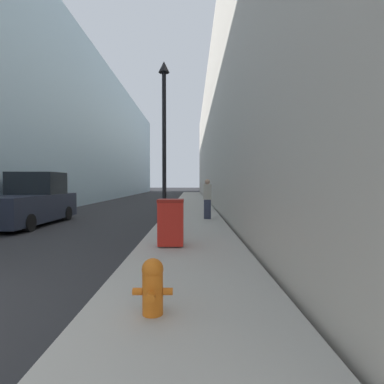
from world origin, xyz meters
name	(u,v)px	position (x,y,z in m)	size (l,w,h in m)	color
sidewalk_right	(192,207)	(4.64, 18.00, 0.06)	(2.80, 60.00, 0.12)	#B7B2A8
building_left_glass	(45,132)	(-9.63, 26.00, 6.68)	(12.00, 60.00, 13.35)	#99B7C6
building_right_stone	(270,134)	(12.14, 26.00, 6.48)	(12.00, 60.00, 12.95)	beige
fire_hydrant	(153,285)	(4.17, 0.54, 0.49)	(0.50, 0.38, 0.70)	orange
trash_bin	(171,222)	(4.11, 4.56, 0.74)	(0.66, 0.59, 1.21)	red
lamppost	(165,134)	(3.71, 7.09, 3.40)	(0.37, 0.37, 5.73)	black
pickup_truck	(29,203)	(-2.17, 9.32, 0.91)	(2.23, 5.25, 2.21)	#232838
pedestrian_on_sidewalk	(208,199)	(5.35, 10.34, 1.02)	(0.36, 0.24, 1.79)	#2D3347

